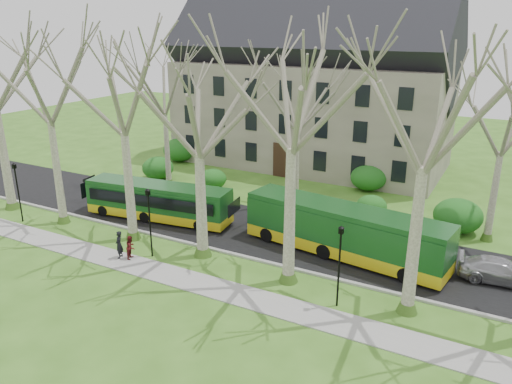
# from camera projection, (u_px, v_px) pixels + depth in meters

# --- Properties ---
(ground) EXTENTS (120.00, 120.00, 0.00)m
(ground) POSITION_uv_depth(u_px,v_px,m) (244.00, 271.00, 28.99)
(ground) COLOR #39681D
(ground) RESTS_ON ground
(sidewalk) EXTENTS (70.00, 2.00, 0.06)m
(sidewalk) POSITION_uv_depth(u_px,v_px,m) (222.00, 290.00, 26.90)
(sidewalk) COLOR gray
(sidewalk) RESTS_ON ground
(road) EXTENTS (80.00, 8.00, 0.06)m
(road) POSITION_uv_depth(u_px,v_px,m) (285.00, 237.00, 33.56)
(road) COLOR black
(road) RESTS_ON ground
(curb) EXTENTS (80.00, 0.25, 0.14)m
(curb) POSITION_uv_depth(u_px,v_px,m) (257.00, 260.00, 30.22)
(curb) COLOR #A5A39E
(curb) RESTS_ON ground
(building) EXTENTS (26.50, 12.20, 16.00)m
(building) POSITION_uv_depth(u_px,v_px,m) (311.00, 83.00, 49.09)
(building) COLOR slate
(building) RESTS_ON ground
(tree_row_verge) EXTENTS (49.00, 7.00, 14.00)m
(tree_row_verge) POSITION_uv_depth(u_px,v_px,m) (246.00, 153.00, 26.99)
(tree_row_verge) COLOR gray
(tree_row_verge) RESTS_ON ground
(tree_row_far) EXTENTS (33.00, 7.00, 12.00)m
(tree_row_far) POSITION_uv_depth(u_px,v_px,m) (302.00, 133.00, 36.82)
(tree_row_far) COLOR gray
(tree_row_far) RESTS_ON ground
(lamp_row) EXTENTS (36.22, 0.22, 4.30)m
(lamp_row) POSITION_uv_depth(u_px,v_px,m) (235.00, 237.00, 27.33)
(lamp_row) COLOR black
(lamp_row) RESTS_ON ground
(hedges) EXTENTS (30.60, 8.60, 2.00)m
(hedges) POSITION_uv_depth(u_px,v_px,m) (278.00, 180.00, 42.43)
(hedges) COLOR #215D1A
(hedges) RESTS_ON ground
(bus_lead) EXTENTS (11.14, 3.66, 2.73)m
(bus_lead) POSITION_uv_depth(u_px,v_px,m) (158.00, 201.00, 36.19)
(bus_lead) COLOR #154A1B
(bus_lead) RESTS_ON road
(bus_follow) EXTENTS (13.05, 4.41, 3.20)m
(bus_follow) POSITION_uv_depth(u_px,v_px,m) (344.00, 231.00, 30.44)
(bus_follow) COLOR #154A1B
(bus_follow) RESTS_ON road
(sedan) EXTENTS (4.70, 2.28, 1.32)m
(sedan) POSITION_uv_depth(u_px,v_px,m) (501.00, 271.00, 27.46)
(sedan) COLOR #A3A3A8
(sedan) RESTS_ON road
(pedestrian_a) EXTENTS (0.61, 0.74, 1.73)m
(pedestrian_a) POSITION_uv_depth(u_px,v_px,m) (119.00, 245.00, 30.26)
(pedestrian_a) COLOR black
(pedestrian_a) RESTS_ON sidewalk
(pedestrian_b) EXTENTS (0.74, 0.84, 1.46)m
(pedestrian_b) POSITION_uv_depth(u_px,v_px,m) (131.00, 247.00, 30.23)
(pedestrian_b) COLOR #511215
(pedestrian_b) RESTS_ON sidewalk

